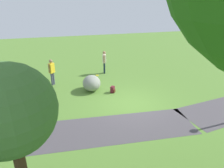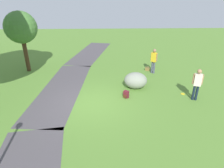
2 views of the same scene
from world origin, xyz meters
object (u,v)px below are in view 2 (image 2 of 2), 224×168
object	(u,v)px
young_tree_near_path	(21,28)
backpack_by_boulder	(126,94)
handbag_on_grass	(147,69)
frisbee_on_grass	(183,94)
lawn_boulder	(136,80)
man_near_boulder	(197,82)
woman_with_handbag	(154,59)

from	to	relation	value
young_tree_near_path	backpack_by_boulder	xyz separation A→B (m)	(-4.39, -6.87, -2.93)
young_tree_near_path	handbag_on_grass	bearing A→B (deg)	-92.07
frisbee_on_grass	young_tree_near_path	bearing A→B (deg)	68.07
lawn_boulder	man_near_boulder	distance (m)	3.42
backpack_by_boulder	frisbee_on_grass	size ratio (longest dim) A/B	1.78
lawn_boulder	woman_with_handbag	xyz separation A→B (m)	(2.37, -1.62, 0.55)
man_near_boulder	handbag_on_grass	distance (m)	4.82
man_near_boulder	frisbee_on_grass	distance (m)	1.27
lawn_boulder	man_near_boulder	world-z (taller)	man_near_boulder
lawn_boulder	backpack_by_boulder	size ratio (longest dim) A/B	3.71
young_tree_near_path	lawn_boulder	distance (m)	8.62
young_tree_near_path	frisbee_on_grass	bearing A→B (deg)	-111.93
handbag_on_grass	young_tree_near_path	bearing A→B (deg)	87.93
handbag_on_grass	woman_with_handbag	bearing A→B (deg)	-150.01
young_tree_near_path	woman_with_handbag	world-z (taller)	young_tree_near_path
man_near_boulder	lawn_boulder	bearing A→B (deg)	62.29
woman_with_handbag	handbag_on_grass	bearing A→B (deg)	29.99
woman_with_handbag	handbag_on_grass	world-z (taller)	woman_with_handbag
young_tree_near_path	woman_with_handbag	distance (m)	9.45
young_tree_near_path	man_near_boulder	xyz separation A→B (m)	(-4.76, -10.55, -2.09)
young_tree_near_path	man_near_boulder	distance (m)	11.76
man_near_boulder	frisbee_on_grass	world-z (taller)	man_near_boulder
woman_with_handbag	frisbee_on_grass	bearing A→B (deg)	-162.91
backpack_by_boulder	frisbee_on_grass	world-z (taller)	backpack_by_boulder
lawn_boulder	woman_with_handbag	distance (m)	2.92
man_near_boulder	frisbee_on_grass	size ratio (longest dim) A/B	7.88
handbag_on_grass	backpack_by_boulder	distance (m)	4.54
woman_with_handbag	backpack_by_boulder	bearing A→B (deg)	147.02
handbag_on_grass	backpack_by_boulder	size ratio (longest dim) A/B	0.92
handbag_on_grass	frisbee_on_grass	distance (m)	4.00
lawn_boulder	handbag_on_grass	distance (m)	3.18
man_near_boulder	backpack_by_boulder	xyz separation A→B (m)	(0.37, 3.69, -0.84)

